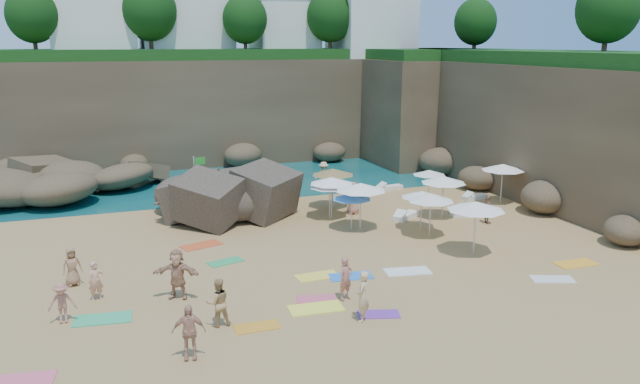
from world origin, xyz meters
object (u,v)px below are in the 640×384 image
object	(u,v)px
parasol_0	(226,173)
person_stand_2	(324,175)
parasol_1	(330,185)
person_stand_0	(96,281)
parasol_2	(332,181)
person_stand_3	(488,210)
person_stand_6	(363,296)
lounger_0	(252,214)
person_stand_5	(170,204)
person_stand_1	(218,302)
person_stand_4	(353,198)
rock_outcrop	(198,223)
flag_pole	(197,179)

from	to	relation	value
parasol_0	person_stand_2	size ratio (longest dim) A/B	1.34
parasol_1	parasol_0	bearing A→B (deg)	139.20
person_stand_0	parasol_2	bearing A→B (deg)	19.12
person_stand_3	person_stand_6	bearing A→B (deg)	132.91
parasol_2	lounger_0	xyz separation A→B (m)	(-3.96, 1.83, -1.95)
person_stand_5	person_stand_1	bearing A→B (deg)	-86.07
parasol_1	person_stand_3	xyz separation A→B (m)	(7.50, -3.70, -1.13)
person_stand_4	person_stand_5	distance (m)	9.96
rock_outcrop	flag_pole	xyz separation A→B (m)	(0.20, 0.95, 2.17)
parasol_1	person_stand_6	distance (m)	12.85
person_stand_2	person_stand_6	bearing A→B (deg)	82.69
flag_pole	person_stand_5	world-z (taller)	flag_pole
person_stand_0	person_stand_1	world-z (taller)	person_stand_1
person_stand_1	person_stand_6	world-z (taller)	person_stand_6
flag_pole	parasol_2	size ratio (longest dim) A/B	1.42
parasol_0	person_stand_3	distance (m)	14.66
rock_outcrop	person_stand_6	world-z (taller)	person_stand_6
lounger_0	person_stand_1	bearing A→B (deg)	-115.74
parasol_2	lounger_0	size ratio (longest dim) A/B	1.48
person_stand_2	lounger_0	bearing A→B (deg)	48.35
parasol_0	person_stand_5	size ratio (longest dim) A/B	1.32
person_stand_4	person_stand_2	bearing A→B (deg)	111.81
lounger_0	person_stand_5	xyz separation A→B (m)	(-4.34, 0.69, 0.77)
parasol_2	rock_outcrop	bearing A→B (deg)	167.97
parasol_0	person_stand_1	world-z (taller)	parasol_0
person_stand_0	person_stand_3	xyz separation A→B (m)	(19.48, 3.73, 0.01)
rock_outcrop	person_stand_2	xyz separation A→B (m)	(9.01, 5.25, 0.88)
person_stand_2	person_stand_4	distance (m)	6.42
person_stand_5	person_stand_6	world-z (taller)	person_stand_5
flag_pole	person_stand_4	world-z (taller)	flag_pole
person_stand_2	person_stand_4	xyz separation A→B (m)	(-0.58, -6.39, 0.03)
parasol_0	person_stand_4	xyz separation A→B (m)	(6.36, -3.72, -1.14)
person_stand_1	person_stand_3	xyz separation A→B (m)	(15.63, 7.38, -0.08)
parasol_1	person_stand_0	distance (m)	14.14
parasol_0	parasol_2	xyz separation A→B (m)	(4.94, -4.07, 0.02)
person_stand_6	rock_outcrop	bearing A→B (deg)	-130.73
parasol_0	person_stand_1	size ratio (longest dim) A/B	1.41
parasol_2	person_stand_4	distance (m)	1.87
parasol_1	person_stand_0	world-z (taller)	parasol_1
person_stand_0	person_stand_1	distance (m)	5.31
parasol_0	parasol_2	distance (m)	6.40
person_stand_0	person_stand_6	xyz separation A→B (m)	(8.57, -4.92, 0.15)
person_stand_4	parasol_1	bearing A→B (deg)	-137.52
person_stand_2	person_stand_3	xyz separation A→B (m)	(5.37, -10.53, -0.13)
lounger_0	parasol_1	bearing A→B (deg)	-33.94
parasol_0	person_stand_5	bearing A→B (deg)	-155.13
parasol_0	person_stand_5	xyz separation A→B (m)	(-3.35, -1.56, -1.15)
rock_outcrop	person_stand_5	bearing A→B (deg)	141.43
parasol_0	person_stand_6	world-z (taller)	parasol_0
person_stand_1	person_stand_2	xyz separation A→B (m)	(10.26, 17.90, 0.04)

